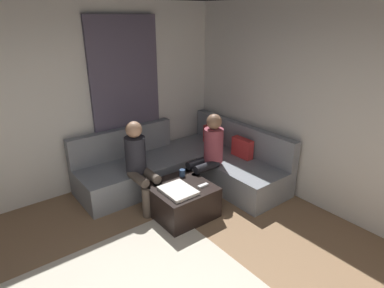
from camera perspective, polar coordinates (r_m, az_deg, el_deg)
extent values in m
cube|color=silver|center=(4.33, 28.12, 3.77)|extent=(6.00, 0.12, 2.70)
cube|color=silver|center=(4.80, -25.98, 5.71)|extent=(0.12, 6.00, 2.70)
cube|color=#595166|center=(5.14, -11.35, 7.29)|extent=(0.06, 1.10, 2.50)
cube|color=gray|center=(5.27, 5.68, -4.07)|extent=(2.10, 0.85, 0.42)
cube|color=gray|center=(5.33, 8.64, 1.19)|extent=(2.10, 0.14, 0.45)
cube|color=gray|center=(5.06, -9.94, -5.45)|extent=(0.85, 1.70, 0.42)
cube|color=gray|center=(5.18, -12.12, 0.30)|extent=(0.14, 1.70, 0.45)
cube|color=red|center=(5.59, 3.62, 1.22)|extent=(0.36, 0.12, 0.36)
cube|color=red|center=(5.12, 8.77, -0.96)|extent=(0.36, 0.12, 0.36)
cube|color=black|center=(4.38, -1.87, -9.76)|extent=(0.76, 0.76, 0.42)
cube|color=white|center=(4.13, -2.45, -8.15)|extent=(0.44, 0.36, 0.04)
cylinder|color=#334C72|center=(4.50, -1.71, -5.07)|extent=(0.08, 0.08, 0.10)
cube|color=white|center=(4.26, 1.94, -7.27)|extent=(0.05, 0.15, 0.02)
cylinder|color=black|center=(4.66, 0.64, -7.63)|extent=(0.12, 0.12, 0.42)
cylinder|color=black|center=(4.78, -0.71, -6.79)|extent=(0.12, 0.12, 0.42)
cylinder|color=black|center=(4.65, 2.59, -3.98)|extent=(0.12, 0.40, 0.12)
cylinder|color=black|center=(4.77, 1.19, -3.24)|extent=(0.12, 0.40, 0.12)
cylinder|color=#993F4C|center=(4.73, 3.79, -0.23)|extent=(0.28, 0.28, 0.50)
sphere|color=#8C664C|center=(4.61, 3.90, 3.93)|extent=(0.22, 0.22, 0.22)
cylinder|color=brown|center=(4.44, -5.89, -9.38)|extent=(0.12, 0.12, 0.42)
cylinder|color=brown|center=(4.36, -7.92, -10.10)|extent=(0.12, 0.12, 0.42)
cylinder|color=brown|center=(4.46, -7.40, -5.33)|extent=(0.40, 0.12, 0.12)
cylinder|color=brown|center=(4.38, -9.43, -5.96)|extent=(0.40, 0.12, 0.12)
cylinder|color=#26262D|center=(4.47, -9.86, -1.85)|extent=(0.28, 0.28, 0.50)
sphere|color=tan|center=(4.34, -10.16, 2.51)|extent=(0.22, 0.22, 0.22)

